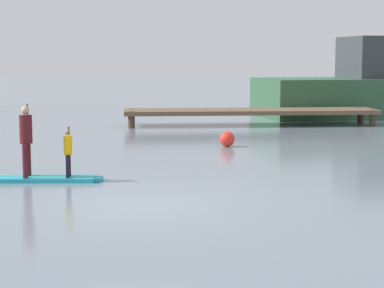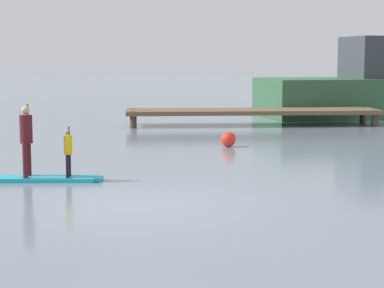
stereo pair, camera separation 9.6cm
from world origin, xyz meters
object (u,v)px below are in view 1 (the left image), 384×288
(paddleboard_near, at_px, (39,179))
(paddler_adult, at_px, (26,136))
(paddler_child_solo, at_px, (68,150))
(mooring_buoy_far, at_px, (227,139))

(paddleboard_near, height_order, paddler_adult, paddler_adult)
(paddler_adult, xyz_separation_m, paddler_child_solo, (0.98, -0.06, -0.34))
(paddler_adult, relative_size, mooring_buoy_far, 3.40)
(paddler_adult, bearing_deg, paddler_child_solo, -3.41)
(mooring_buoy_far, bearing_deg, paddler_child_solo, -127.16)
(paddleboard_near, bearing_deg, paddler_child_solo, -2.80)
(paddler_child_solo, bearing_deg, paddleboard_near, 177.20)
(paddler_child_solo, xyz_separation_m, mooring_buoy_far, (4.61, 6.09, -0.49))
(paddler_child_solo, height_order, mooring_buoy_far, paddler_child_solo)
(paddler_adult, distance_m, mooring_buoy_far, 8.27)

